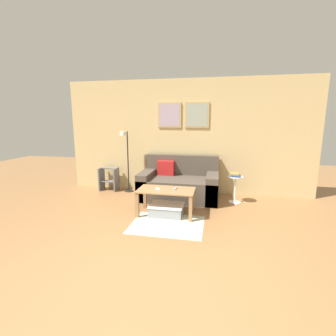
{
  "coord_description": "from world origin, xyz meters",
  "views": [
    {
      "loc": [
        0.69,
        -1.9,
        1.64
      ],
      "look_at": [
        -0.11,
        2.08,
        0.85
      ],
      "focal_mm": 26.0,
      "sensor_mm": 36.0,
      "label": 1
    }
  ],
  "objects_px": {
    "storage_bin": "(167,209)",
    "cell_phone": "(158,189)",
    "side_table": "(235,187)",
    "step_stool": "(109,178)",
    "coffee_table": "(166,194)",
    "floor_lamp": "(126,154)",
    "couch": "(179,184)",
    "book_stack": "(235,175)",
    "remote_control": "(175,188)"
  },
  "relations": [
    {
      "from": "coffee_table",
      "to": "cell_phone",
      "type": "relative_size",
      "value": 7.1
    },
    {
      "from": "coffee_table",
      "to": "side_table",
      "type": "relative_size",
      "value": 1.82
    },
    {
      "from": "remote_control",
      "to": "cell_phone",
      "type": "distance_m",
      "value": 0.31
    },
    {
      "from": "step_stool",
      "to": "book_stack",
      "type": "bearing_deg",
      "value": -7.5
    },
    {
      "from": "step_stool",
      "to": "cell_phone",
      "type": "bearing_deg",
      "value": -39.8
    },
    {
      "from": "coffee_table",
      "to": "step_stool",
      "type": "xyz_separation_m",
      "value": [
        -1.66,
        1.25,
        -0.08
      ]
    },
    {
      "from": "coffee_table",
      "to": "cell_phone",
      "type": "height_order",
      "value": "cell_phone"
    },
    {
      "from": "side_table",
      "to": "book_stack",
      "type": "xyz_separation_m",
      "value": [
        -0.02,
        -0.02,
        0.26
      ]
    },
    {
      "from": "step_stool",
      "to": "couch",
      "type": "bearing_deg",
      "value": -8.35
    },
    {
      "from": "side_table",
      "to": "step_stool",
      "type": "height_order",
      "value": "side_table"
    },
    {
      "from": "storage_bin",
      "to": "cell_phone",
      "type": "distance_m",
      "value": 0.4
    },
    {
      "from": "remote_control",
      "to": "side_table",
      "type": "bearing_deg",
      "value": 40.7
    },
    {
      "from": "storage_bin",
      "to": "side_table",
      "type": "distance_m",
      "value": 1.55
    },
    {
      "from": "floor_lamp",
      "to": "remote_control",
      "type": "height_order",
      "value": "floor_lamp"
    },
    {
      "from": "side_table",
      "to": "book_stack",
      "type": "distance_m",
      "value": 0.26
    },
    {
      "from": "side_table",
      "to": "step_stool",
      "type": "xyz_separation_m",
      "value": [
        -2.9,
        0.36,
        -0.04
      ]
    },
    {
      "from": "floor_lamp",
      "to": "side_table",
      "type": "height_order",
      "value": "floor_lamp"
    },
    {
      "from": "remote_control",
      "to": "step_stool",
      "type": "bearing_deg",
      "value": 149.96
    },
    {
      "from": "side_table",
      "to": "coffee_table",
      "type": "bearing_deg",
      "value": -144.34
    },
    {
      "from": "coffee_table",
      "to": "storage_bin",
      "type": "relative_size",
      "value": 1.67
    },
    {
      "from": "remote_control",
      "to": "book_stack",
      "type": "bearing_deg",
      "value": 40.64
    },
    {
      "from": "cell_phone",
      "to": "step_stool",
      "type": "distance_m",
      "value": 1.97
    },
    {
      "from": "remote_control",
      "to": "floor_lamp",
      "type": "bearing_deg",
      "value": 144.27
    },
    {
      "from": "storage_bin",
      "to": "couch",
      "type": "bearing_deg",
      "value": 86.3
    },
    {
      "from": "coffee_table",
      "to": "cell_phone",
      "type": "xyz_separation_m",
      "value": [
        -0.15,
        -0.0,
        0.09
      ]
    },
    {
      "from": "coffee_table",
      "to": "couch",
      "type": "bearing_deg",
      "value": 85.53
    },
    {
      "from": "storage_bin",
      "to": "floor_lamp",
      "type": "distance_m",
      "value": 1.83
    },
    {
      "from": "storage_bin",
      "to": "step_stool",
      "type": "height_order",
      "value": "step_stool"
    },
    {
      "from": "side_table",
      "to": "cell_phone",
      "type": "height_order",
      "value": "side_table"
    },
    {
      "from": "coffee_table",
      "to": "side_table",
      "type": "xyz_separation_m",
      "value": [
        1.24,
        0.89,
        -0.05
      ]
    },
    {
      "from": "coffee_table",
      "to": "floor_lamp",
      "type": "distance_m",
      "value": 1.7
    },
    {
      "from": "side_table",
      "to": "remote_control",
      "type": "relative_size",
      "value": 3.64
    },
    {
      "from": "couch",
      "to": "step_stool",
      "type": "height_order",
      "value": "couch"
    },
    {
      "from": "couch",
      "to": "floor_lamp",
      "type": "xyz_separation_m",
      "value": [
        -1.24,
        0.13,
        0.61
      ]
    },
    {
      "from": "couch",
      "to": "storage_bin",
      "type": "xyz_separation_m",
      "value": [
        -0.07,
        -1.02,
        -0.2
      ]
    },
    {
      "from": "side_table",
      "to": "storage_bin",
      "type": "bearing_deg",
      "value": -143.54
    },
    {
      "from": "floor_lamp",
      "to": "side_table",
      "type": "relative_size",
      "value": 2.59
    },
    {
      "from": "cell_phone",
      "to": "book_stack",
      "type": "bearing_deg",
      "value": 11.77
    },
    {
      "from": "couch",
      "to": "cell_phone",
      "type": "bearing_deg",
      "value": -102.96
    },
    {
      "from": "side_table",
      "to": "floor_lamp",
      "type": "bearing_deg",
      "value": 174.45
    },
    {
      "from": "step_stool",
      "to": "remote_control",
      "type": "bearing_deg",
      "value": -33.36
    },
    {
      "from": "cell_phone",
      "to": "step_stool",
      "type": "xyz_separation_m",
      "value": [
        -1.51,
        1.26,
        -0.17
      ]
    },
    {
      "from": "coffee_table",
      "to": "floor_lamp",
      "type": "relative_size",
      "value": 0.7
    },
    {
      "from": "couch",
      "to": "floor_lamp",
      "type": "relative_size",
      "value": 1.16
    },
    {
      "from": "storage_bin",
      "to": "floor_lamp",
      "type": "height_order",
      "value": "floor_lamp"
    },
    {
      "from": "floor_lamp",
      "to": "remote_control",
      "type": "bearing_deg",
      "value": -39.05
    },
    {
      "from": "step_stool",
      "to": "floor_lamp",
      "type": "bearing_deg",
      "value": -14.49
    },
    {
      "from": "book_stack",
      "to": "step_stool",
      "type": "distance_m",
      "value": 2.93
    },
    {
      "from": "coffee_table",
      "to": "cell_phone",
      "type": "bearing_deg",
      "value": -178.53
    },
    {
      "from": "storage_bin",
      "to": "remote_control",
      "type": "xyz_separation_m",
      "value": [
        0.14,
        0.08,
        0.37
      ]
    }
  ]
}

